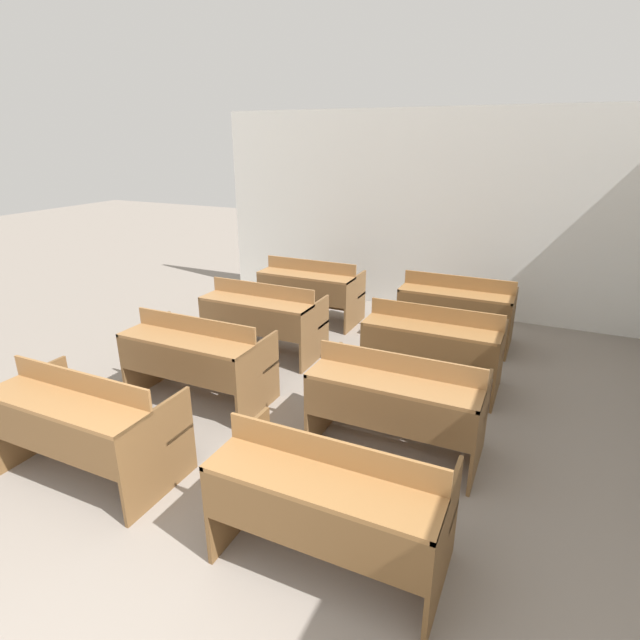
% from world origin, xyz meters
% --- Properties ---
extents(wall_back, '(6.33, 0.06, 2.85)m').
position_xyz_m(wall_back, '(0.00, 6.55, 1.43)').
color(wall_back, silver).
rests_on(wall_back, ground_plane).
extents(bench_front_left, '(1.34, 0.74, 0.88)m').
position_xyz_m(bench_front_left, '(-1.20, 1.52, 0.47)').
color(bench_front_left, brown).
rests_on(bench_front_left, ground_plane).
extents(bench_front_right, '(1.34, 0.74, 0.88)m').
position_xyz_m(bench_front_right, '(0.80, 1.51, 0.47)').
color(bench_front_right, brown).
rests_on(bench_front_right, ground_plane).
extents(bench_second_left, '(1.34, 0.74, 0.88)m').
position_xyz_m(bench_second_left, '(-1.18, 2.81, 0.47)').
color(bench_second_left, brown).
rests_on(bench_second_left, ground_plane).
extents(bench_second_right, '(1.34, 0.74, 0.88)m').
position_xyz_m(bench_second_right, '(0.81, 2.80, 0.47)').
color(bench_second_right, brown).
rests_on(bench_second_right, ground_plane).
extents(bench_third_left, '(1.34, 0.74, 0.88)m').
position_xyz_m(bench_third_left, '(-1.20, 4.07, 0.47)').
color(bench_third_left, brown).
rests_on(bench_third_left, ground_plane).
extents(bench_third_right, '(1.34, 0.74, 0.88)m').
position_xyz_m(bench_third_right, '(0.81, 4.08, 0.47)').
color(bench_third_right, brown).
rests_on(bench_third_right, ground_plane).
extents(bench_back_left, '(1.34, 0.74, 0.88)m').
position_xyz_m(bench_back_left, '(-1.20, 5.35, 0.47)').
color(bench_back_left, brown).
rests_on(bench_back_left, ground_plane).
extents(bench_back_right, '(1.34, 0.74, 0.88)m').
position_xyz_m(bench_back_right, '(0.81, 5.36, 0.47)').
color(bench_back_right, brown).
rests_on(bench_back_right, ground_plane).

